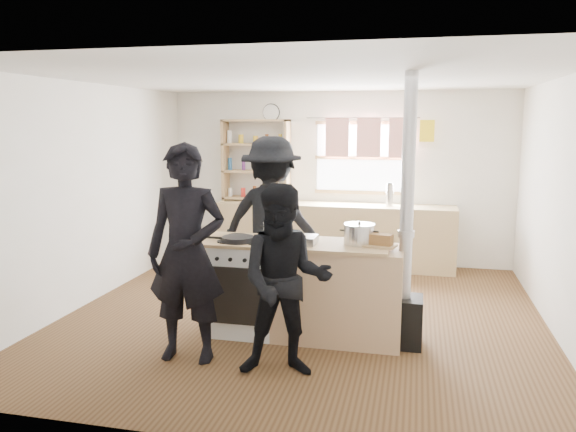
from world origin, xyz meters
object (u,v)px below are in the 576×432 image
at_px(cooking_island, 307,289).
at_px(flue_heater, 405,276).
at_px(person_near_right, 285,281).
at_px(bread_board, 380,241).
at_px(person_far, 272,221).
at_px(person_near_left, 187,253).
at_px(roast_tray, 298,239).
at_px(stockpot_stove, 274,229).
at_px(stockpot_counter, 359,234).
at_px(skillet_greens, 238,239).
at_px(thermos, 390,195).

bearing_deg(cooking_island, flue_heater, -1.29).
distance_m(cooking_island, person_near_right, 0.92).
xyz_separation_m(bread_board, flue_heater, (0.23, 0.02, -0.32)).
bearing_deg(flue_heater, person_far, 147.69).
bearing_deg(person_near_left, person_near_right, -10.36).
distance_m(cooking_island, roast_tray, 0.52).
bearing_deg(person_far, stockpot_stove, 115.08).
bearing_deg(person_near_left, cooking_island, 36.51).
bearing_deg(roast_tray, stockpot_counter, 10.19).
bearing_deg(stockpot_counter, person_near_right, -119.17).
relative_size(person_near_left, person_far, 0.99).
bearing_deg(flue_heater, stockpot_stove, 170.93).
bearing_deg(skillet_greens, roast_tray, 4.59).
bearing_deg(thermos, roast_tray, -103.89).
height_order(stockpot_stove, stockpot_counter, stockpot_counter).
relative_size(flue_heater, person_near_left, 1.32).
height_order(stockpot_counter, person_near_left, person_near_left).
relative_size(person_near_right, person_far, 0.83).
xyz_separation_m(thermos, roast_tray, (-0.70, -2.84, -0.08)).
xyz_separation_m(stockpot_counter, person_near_left, (-1.39, -0.78, -0.08)).
xyz_separation_m(thermos, bread_board, (0.06, -2.81, -0.07)).
xyz_separation_m(thermos, stockpot_stove, (-1.00, -2.58, -0.05)).
height_order(stockpot_counter, bread_board, stockpot_counter).
bearing_deg(person_near_left, stockpot_counter, 26.04).
xyz_separation_m(roast_tray, flue_heater, (0.99, 0.05, -0.31)).
bearing_deg(stockpot_counter, skillet_greens, -172.63).
distance_m(thermos, roast_tray, 2.93).
bearing_deg(cooking_island, skillet_greens, -169.64).
height_order(person_near_right, person_far, person_far).
bearing_deg(thermos, bread_board, -88.77).
xyz_separation_m(cooking_island, bread_board, (0.69, -0.04, 0.51)).
distance_m(thermos, person_far, 2.21).
relative_size(skillet_greens, person_near_right, 0.21).
height_order(bread_board, person_near_left, person_near_left).
distance_m(roast_tray, person_far, 1.13).
relative_size(thermos, bread_board, 0.96).
distance_m(stockpot_stove, person_far, 0.78).
xyz_separation_m(cooking_island, roast_tray, (-0.07, -0.07, 0.51)).
bearing_deg(person_near_right, roast_tray, 83.55).
bearing_deg(person_far, cooking_island, 131.12).
bearing_deg(stockpot_stove, person_near_left, -119.60).
xyz_separation_m(skillet_greens, bread_board, (1.34, 0.08, 0.02)).
relative_size(cooking_island, roast_tray, 5.58).
bearing_deg(person_near_right, bread_board, 38.67).
bearing_deg(skillet_greens, bread_board, 3.38).
bearing_deg(person_near_right, stockpot_stove, 98.09).
relative_size(cooking_island, person_near_right, 1.25).
bearing_deg(person_near_left, skillet_greens, 64.80).
relative_size(stockpot_counter, person_near_right, 0.18).
bearing_deg(roast_tray, person_near_right, -85.42).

